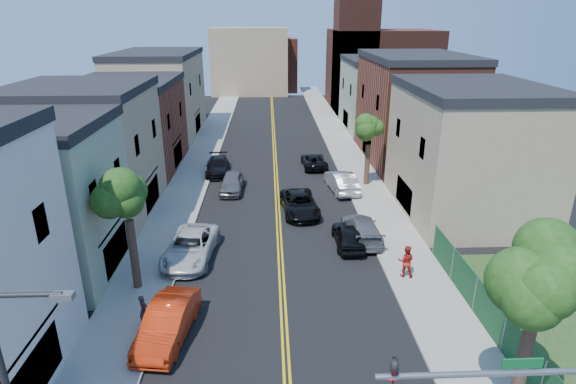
{
  "coord_description": "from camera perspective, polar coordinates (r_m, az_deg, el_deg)",
  "views": [
    {
      "loc": [
        -0.6,
        -8.37,
        14.03
      ],
      "look_at": [
        0.73,
        23.34,
        2.0
      ],
      "focal_mm": 29.07,
      "sensor_mm": 36.0,
      "label": 1
    }
  ],
  "objects": [
    {
      "name": "pedestrian_right",
      "position": [
        27.32,
        14.23,
        -8.2
      ],
      "size": [
        1.08,
        0.94,
        1.9
      ],
      "primitive_type": "imported",
      "rotation": [
        0.0,
        0.0,
        2.86
      ],
      "color": "#AA211A",
      "rests_on": "sidewalk_right"
    },
    {
      "name": "fence_right",
      "position": [
        24.26,
        23.32,
        -13.38
      ],
      "size": [
        0.04,
        15.0,
        1.9
      ],
      "primitive_type": "cube",
      "color": "#143F1E",
      "rests_on": "sidewalk_right"
    },
    {
      "name": "bldg_right_palegrn",
      "position": [
        62.87,
        11.28,
        11.42
      ],
      "size": [
        9.0,
        12.0,
        8.5
      ],
      "primitive_type": "cube",
      "color": "gray",
      "rests_on": "ground"
    },
    {
      "name": "bldg_left_tan_far",
      "position": [
        60.6,
        -15.45,
        11.22
      ],
      "size": [
        9.0,
        16.0,
        9.5
      ],
      "primitive_type": "cube",
      "color": "#998466",
      "rests_on": "ground"
    },
    {
      "name": "dark_car_right_far",
      "position": [
        46.0,
        3.2,
        3.84
      ],
      "size": [
        2.45,
        4.92,
        1.34
      ],
      "primitive_type": "imported",
      "rotation": [
        0.0,
        0.0,
        3.19
      ],
      "color": "black",
      "rests_on": "ground"
    },
    {
      "name": "bldg_right_tan",
      "position": [
        36.77,
        21.15,
        4.32
      ],
      "size": [
        9.0,
        12.0,
        9.0
      ],
      "primitive_type": "cube",
      "color": "#998466",
      "rests_on": "ground"
    },
    {
      "name": "church",
      "position": [
        77.61,
        10.59,
        15.41
      ],
      "size": [
        16.2,
        14.2,
        22.6
      ],
      "color": "#4C2319",
      "rests_on": "ground"
    },
    {
      "name": "backdrop_center",
      "position": [
        94.8,
        -2.11,
        15.28
      ],
      "size": [
        10.0,
        8.0,
        10.0
      ],
      "primitive_type": "cube",
      "color": "brown",
      "rests_on": "ground"
    },
    {
      "name": "black_car_right",
      "position": [
        30.5,
        7.38,
        -5.27
      ],
      "size": [
        1.76,
        4.32,
        1.47
      ],
      "primitive_type": "imported",
      "rotation": [
        0.0,
        0.0,
        3.15
      ],
      "color": "black",
      "rests_on": "ground"
    },
    {
      "name": "bldg_right_brick",
      "position": [
        49.44,
        15.03,
        9.54
      ],
      "size": [
        9.0,
        14.0,
        10.0
      ],
      "primitive_type": "cube",
      "color": "brown",
      "rests_on": "ground"
    },
    {
      "name": "curb_right",
      "position": [
        50.79,
        5.35,
        4.72
      ],
      "size": [
        0.3,
        100.0,
        0.15
      ],
      "primitive_type": "cube",
      "color": "gray",
      "rests_on": "ground"
    },
    {
      "name": "black_car_left",
      "position": [
        44.52,
        -8.62,
        3.15
      ],
      "size": [
        2.35,
        5.23,
        1.49
      ],
      "primitive_type": "imported",
      "rotation": [
        0.0,
        0.0,
        0.05
      ],
      "color": "black",
      "rests_on": "ground"
    },
    {
      "name": "grey_car_right",
      "position": [
        31.49,
        9.03,
        -4.45
      ],
      "size": [
        2.22,
        5.25,
        1.51
      ],
      "primitive_type": "imported",
      "rotation": [
        0.0,
        0.0,
        3.16
      ],
      "color": "#5C5E64",
      "rests_on": "ground"
    },
    {
      "name": "black_suv_lane",
      "position": [
        35.13,
        1.44,
        -1.44
      ],
      "size": [
        3.01,
        5.69,
        1.52
      ],
      "primitive_type": "imported",
      "rotation": [
        0.0,
        0.0,
        0.09
      ],
      "color": "black",
      "rests_on": "ground"
    },
    {
      "name": "grey_car_left",
      "position": [
        39.74,
        -6.88,
        1.14
      ],
      "size": [
        2.06,
        4.7,
        1.58
      ],
      "primitive_type": "imported",
      "rotation": [
        0.0,
        0.0,
        -0.04
      ],
      "color": "#505257",
      "rests_on": "ground"
    },
    {
      "name": "silver_car_right",
      "position": [
        39.82,
        6.55,
        1.29
      ],
      "size": [
        2.48,
        5.38,
        1.71
      ],
      "primitive_type": "imported",
      "rotation": [
        0.0,
        0.0,
        3.27
      ],
      "color": "#AAADB2",
      "rests_on": "ground"
    },
    {
      "name": "red_sedan",
      "position": [
        22.9,
        -14.51,
        -15.18
      ],
      "size": [
        2.46,
        5.27,
        1.67
      ],
      "primitive_type": "imported",
      "rotation": [
        0.0,
        0.0,
        -0.14
      ],
      "color": "red",
      "rests_on": "ground"
    },
    {
      "name": "bldg_left_palegrn",
      "position": [
        29.48,
        -29.27,
        -1.39
      ],
      "size": [
        9.0,
        8.0,
        8.5
      ],
      "primitive_type": "cube",
      "color": "gray",
      "rests_on": "ground"
    },
    {
      "name": "bldg_left_brick",
      "position": [
        47.42,
        -18.92,
        7.43
      ],
      "size": [
        9.0,
        12.0,
        8.0
      ],
      "primitive_type": "cube",
      "color": "brown",
      "rests_on": "ground"
    },
    {
      "name": "tree_left_mid",
      "position": [
        24.68,
        -19.44,
        1.98
      ],
      "size": [
        5.2,
        5.2,
        9.29
      ],
      "color": "#3D2B1E",
      "rests_on": "sidewalk_left"
    },
    {
      "name": "white_pickup",
      "position": [
        29.25,
        -11.85,
        -6.59
      ],
      "size": [
        3.21,
        6.07,
        1.63
      ],
      "primitive_type": "imported",
      "rotation": [
        0.0,
        0.0,
        -0.09
      ],
      "color": "silver",
      "rests_on": "ground"
    },
    {
      "name": "sidewalk_left",
      "position": [
        50.87,
        -10.59,
        4.48
      ],
      "size": [
        3.2,
        100.0,
        0.15
      ],
      "primitive_type": "cube",
      "color": "gray",
      "rests_on": "ground"
    },
    {
      "name": "sidewalk_right",
      "position": [
        51.05,
        7.3,
        4.72
      ],
      "size": [
        3.2,
        100.0,
        0.15
      ],
      "primitive_type": "cube",
      "color": "gray",
      "rests_on": "ground"
    },
    {
      "name": "tree_right_corner",
      "position": [
        16.46,
        29.27,
        -6.17
      ],
      "size": [
        5.8,
        5.8,
        10.35
      ],
      "color": "#3D2B1E",
      "rests_on": "sidewalk_right"
    },
    {
      "name": "pedestrian_left",
      "position": [
        23.88,
        -17.27,
        -13.6
      ],
      "size": [
        0.41,
        0.59,
        1.54
      ],
      "primitive_type": "imported",
      "rotation": [
        0.0,
        0.0,
        1.64
      ],
      "color": "#24252C",
      "rests_on": "sidewalk_left"
    },
    {
      "name": "tree_right_far",
      "position": [
        40.17,
        10.01,
        8.56
      ],
      "size": [
        4.4,
        4.4,
        8.03
      ],
      "color": "#3D2B1E",
      "rests_on": "sidewalk_right"
    },
    {
      "name": "backdrop_left",
      "position": [
        90.79,
        -4.72,
        15.62
      ],
      "size": [
        14.0,
        8.0,
        12.0
      ],
      "primitive_type": "cube",
      "color": "#998466",
      "rests_on": "ground"
    },
    {
      "name": "curb_left",
      "position": [
        50.65,
        -8.63,
        4.52
      ],
      "size": [
        0.3,
        100.0,
        0.15
      ],
      "primitive_type": "cube",
      "color": "gray",
      "rests_on": "ground"
    },
    {
      "name": "bldg_left_tan_near",
      "position": [
        37.2,
        -23.49,
        4.17
      ],
      "size": [
        9.0,
        10.0,
        9.0
      ],
      "primitive_type": "cube",
      "color": "#998466",
      "rests_on": "ground"
    }
  ]
}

